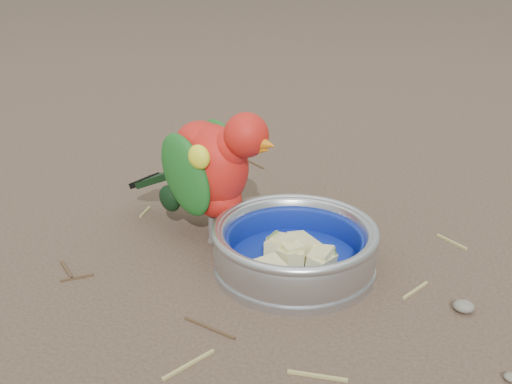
% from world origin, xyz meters
% --- Properties ---
extents(ground, '(60.00, 60.00, 0.00)m').
position_xyz_m(ground, '(0.00, 0.00, 0.00)').
color(ground, '#4F3B2F').
extents(food_bowl, '(0.21, 0.21, 0.02)m').
position_xyz_m(food_bowl, '(-0.02, -0.00, 0.01)').
color(food_bowl, '#B2B2BA').
rests_on(food_bowl, ground).
extents(bowl_wall, '(0.21, 0.21, 0.04)m').
position_xyz_m(bowl_wall, '(-0.02, -0.00, 0.04)').
color(bowl_wall, '#B2B2BA').
rests_on(bowl_wall, food_bowl).
extents(fruit_wedges, '(0.12, 0.12, 0.03)m').
position_xyz_m(fruit_wedges, '(-0.02, -0.00, 0.03)').
color(fruit_wedges, beige).
rests_on(fruit_wedges, food_bowl).
extents(lory_parrot, '(0.25, 0.18, 0.18)m').
position_xyz_m(lory_parrot, '(-0.15, 0.06, 0.09)').
color(lory_parrot, red).
rests_on(lory_parrot, ground).
extents(ground_debris, '(0.90, 0.80, 0.01)m').
position_xyz_m(ground_debris, '(-0.00, 0.00, 0.00)').
color(ground_debris, tan).
rests_on(ground_debris, ground).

